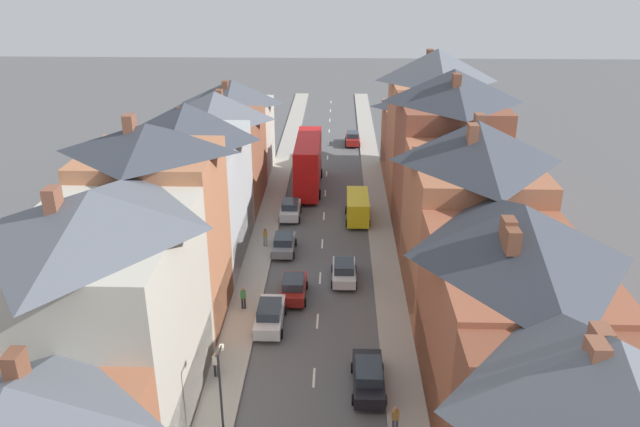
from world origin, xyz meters
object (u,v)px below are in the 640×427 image
(double_decker_bus_lead, at_px, (308,163))
(pedestrian_mid_left, at_px, (216,363))
(car_parked_left_a, at_px, (284,244))
(delivery_van, at_px, (358,207))
(pedestrian_near_right, at_px, (395,418))
(car_parked_right_a, at_px, (270,315))
(car_mid_black, at_px, (353,138))
(car_near_silver, at_px, (290,209))
(street_lamp, at_px, (221,393))
(car_far_grey, at_px, (344,271))
(pedestrian_mid_right, at_px, (243,297))
(pedestrian_far_left, at_px, (265,236))
(car_near_blue, at_px, (368,377))
(car_parked_left_b, at_px, (294,287))

(double_decker_bus_lead, height_order, pedestrian_mid_left, double_decker_bus_lead)
(car_parked_left_a, relative_size, delivery_van, 0.76)
(pedestrian_near_right, bearing_deg, double_decker_bus_lead, 99.68)
(car_parked_right_a, bearing_deg, delivery_van, 70.83)
(car_mid_black, xyz_separation_m, pedestrian_mid_left, (-8.72, -47.69, 0.18))
(pedestrian_mid_left, bearing_deg, car_near_silver, 83.94)
(pedestrian_mid_left, bearing_deg, double_decker_bus_lead, 83.12)
(car_parked_right_a, bearing_deg, car_mid_black, 81.63)
(car_near_silver, distance_m, street_lamp, 29.15)
(car_parked_left_a, height_order, street_lamp, street_lamp)
(double_decker_bus_lead, relative_size, car_parked_right_a, 2.39)
(car_parked_left_a, bearing_deg, street_lamp, -93.02)
(car_near_silver, relative_size, car_far_grey, 1.01)
(car_mid_black, bearing_deg, car_far_grey, -92.08)
(pedestrian_near_right, bearing_deg, car_mid_black, 91.34)
(car_mid_black, height_order, pedestrian_near_right, pedestrian_near_right)
(pedestrian_mid_right, bearing_deg, pedestrian_far_left, 87.65)
(pedestrian_near_right, bearing_deg, pedestrian_mid_left, 156.72)
(car_parked_left_a, xyz_separation_m, car_parked_right_a, (-0.00, -10.98, 0.05))
(car_near_silver, distance_m, pedestrian_mid_left, 23.90)
(car_mid_black, relative_size, pedestrian_mid_left, 2.51)
(double_decker_bus_lead, bearing_deg, delivery_van, -59.21)
(car_near_silver, bearing_deg, pedestrian_far_left, -104.26)
(pedestrian_mid_right, xyz_separation_m, pedestrian_far_left, (0.41, 9.91, 0.00))
(double_decker_bus_lead, distance_m, car_near_blue, 32.71)
(double_decker_bus_lead, height_order, car_parked_right_a, double_decker_bus_lead)
(car_parked_left_a, distance_m, car_mid_black, 31.78)
(car_near_blue, xyz_separation_m, car_mid_black, (-0.00, 48.36, 0.02))
(car_far_grey, height_order, delivery_van, delivery_van)
(street_lamp, bearing_deg, delivery_van, 75.60)
(double_decker_bus_lead, distance_m, car_near_silver, 8.18)
(car_parked_left_a, relative_size, car_mid_black, 0.98)
(car_near_blue, height_order, street_lamp, street_lamp)
(pedestrian_mid_left, xyz_separation_m, street_lamp, (1.37, -5.26, 2.21))
(car_near_blue, relative_size, car_parked_left_a, 1.15)
(double_decker_bus_lead, height_order, delivery_van, double_decker_bus_lead)
(double_decker_bus_lead, distance_m, car_parked_left_b, 22.44)
(double_decker_bus_lead, bearing_deg, car_near_silver, -99.36)
(car_far_grey, xyz_separation_m, street_lamp, (-6.05, -17.12, 2.43))
(car_parked_right_a, bearing_deg, car_parked_left_a, 90.00)
(car_mid_black, bearing_deg, car_parked_right_a, -98.37)
(delivery_van, xyz_separation_m, pedestrian_near_right, (1.21, -27.64, -0.30))
(car_near_silver, relative_size, street_lamp, 0.74)
(pedestrian_near_right, distance_m, pedestrian_mid_left, 10.82)
(pedestrian_near_right, bearing_deg, street_lamp, -173.41)
(car_parked_right_a, relative_size, car_mid_black, 1.12)
(car_near_silver, height_order, pedestrian_far_left, pedestrian_far_left)
(car_parked_right_a, xyz_separation_m, pedestrian_mid_right, (-2.03, 1.94, 0.18))
(car_parked_left_b, relative_size, delivery_van, 0.76)
(double_decker_bus_lead, distance_m, car_parked_right_a, 26.17)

